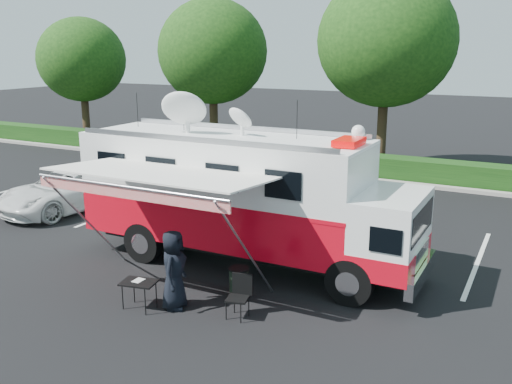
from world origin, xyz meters
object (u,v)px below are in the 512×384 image
at_px(command_truck, 245,196).
at_px(white_suv, 70,209).
at_px(folding_table, 139,284).
at_px(trash_bin, 239,282).

bearing_deg(command_truck, white_suv, 167.76).
bearing_deg(white_suv, command_truck, -3.25).
xyz_separation_m(command_truck, white_suv, (-8.16, 1.77, -1.89)).
distance_m(white_suv, folding_table, 9.07).
bearing_deg(folding_table, trash_bin, 42.66).
height_order(command_truck, white_suv, command_truck).
xyz_separation_m(command_truck, folding_table, (-0.79, -3.47, -1.29)).
xyz_separation_m(command_truck, trash_bin, (0.89, -1.92, -1.52)).
bearing_deg(trash_bin, white_suv, 157.79).
distance_m(command_truck, trash_bin, 2.61).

